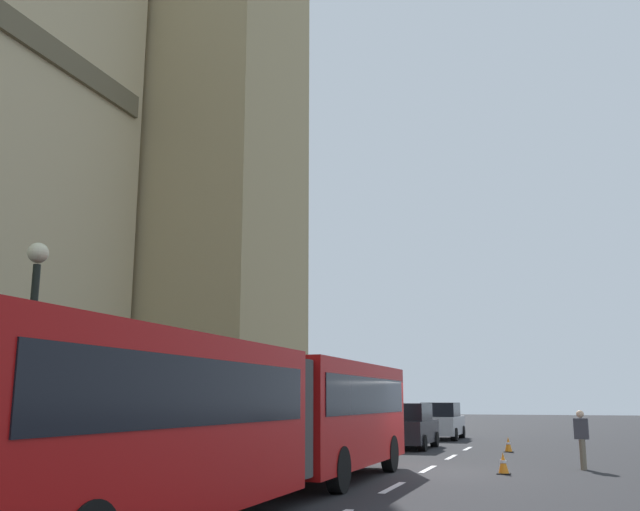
{
  "coord_description": "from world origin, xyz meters",
  "views": [
    {
      "loc": [
        -20.45,
        -3.85,
        1.99
      ],
      "look_at": [
        4.35,
        4.57,
        7.4
      ],
      "focal_mm": 39.3,
      "sensor_mm": 36.0,
      "label": 1
    }
  ],
  "objects": [
    {
      "name": "traffic_cone_west",
      "position": [
        0.01,
        -2.21,
        0.28
      ],
      "size": [
        0.36,
        0.36,
        0.58
      ],
      "color": "black",
      "rests_on": "ground_plane"
    },
    {
      "name": "lane_centre_marking",
      "position": [
        -1.6,
        0.0,
        0.01
      ],
      "size": [
        25.2,
        0.16,
        0.01
      ],
      "color": "silver",
      "rests_on": "ground_plane"
    },
    {
      "name": "street_lamp",
      "position": [
        -8.62,
        6.5,
        3.06
      ],
      "size": [
        0.44,
        0.44,
        5.27
      ],
      "color": "black",
      "rests_on": "ground_plane"
    },
    {
      "name": "sedan_lead",
      "position": [
        9.13,
        2.27,
        0.91
      ],
      "size": [
        4.4,
        1.86,
        1.85
      ],
      "color": "black",
      "rests_on": "ground_plane"
    },
    {
      "name": "sedan_trailing",
      "position": [
        16.64,
        2.09,
        0.91
      ],
      "size": [
        4.4,
        1.86,
        1.85
      ],
      "color": "#B7B7BC",
      "rests_on": "ground_plane"
    },
    {
      "name": "articulated_bus",
      "position": [
        -7.32,
        1.99,
        1.75
      ],
      "size": [
        16.7,
        2.54,
        2.9
      ],
      "color": "#B20F0F",
      "rests_on": "ground_plane"
    },
    {
      "name": "ground_plane",
      "position": [
        0.0,
        0.0,
        0.0
      ],
      "size": [
        160.0,
        160.0,
        0.0
      ],
      "primitive_type": "plane",
      "color": "#262628"
    },
    {
      "name": "traffic_cone_middle",
      "position": [
        8.51,
        -1.75,
        0.28
      ],
      "size": [
        0.36,
        0.36,
        0.58
      ],
      "color": "black",
      "rests_on": "ground_plane"
    },
    {
      "name": "pedestrian_near_cones",
      "position": [
        2.02,
        -4.32,
        0.91
      ],
      "size": [
        0.36,
        0.42,
        1.69
      ],
      "color": "#726651",
      "rests_on": "ground_plane"
    }
  ]
}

